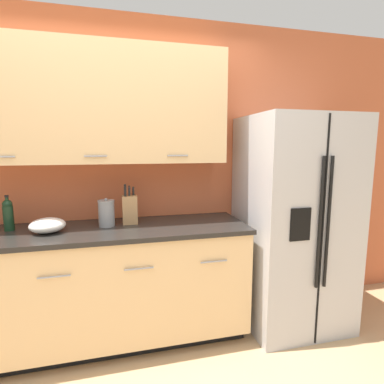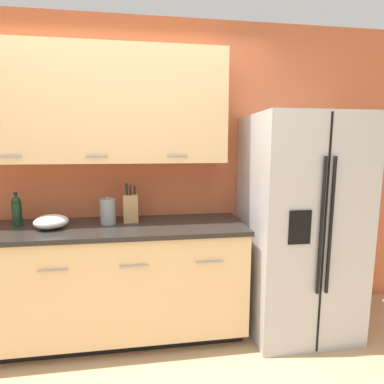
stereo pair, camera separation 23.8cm
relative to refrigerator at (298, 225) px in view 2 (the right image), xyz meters
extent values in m
cube|color=#BC5B38|center=(-1.44, 0.41, 0.41)|extent=(10.00, 0.05, 2.60)
cube|color=#E0B77F|center=(-1.60, 0.23, 0.96)|extent=(2.01, 0.32, 0.88)
cylinder|color=#99999E|center=(-2.20, 0.05, 0.57)|extent=(0.16, 0.01, 0.01)
cylinder|color=#99999E|center=(-1.60, 0.05, 0.57)|extent=(0.16, 0.01, 0.01)
cylinder|color=#99999E|center=(-1.00, 0.05, 0.57)|extent=(0.16, 0.01, 0.01)
cube|color=black|center=(-1.60, 0.11, -0.85)|extent=(2.19, 0.54, 0.09)
cube|color=#E0B77F|center=(-1.60, 0.07, -0.40)|extent=(2.23, 0.62, 0.80)
cube|color=black|center=(-1.60, 0.05, 0.02)|extent=(2.25, 0.64, 0.03)
cylinder|color=#99999E|center=(-1.87, -0.26, -0.18)|extent=(0.20, 0.01, 0.01)
cylinder|color=#99999E|center=(-1.33, -0.26, -0.18)|extent=(0.20, 0.01, 0.01)
cylinder|color=#99999E|center=(-0.80, -0.26, -0.18)|extent=(0.20, 0.01, 0.01)
cube|color=#B2B2B5|center=(0.00, 0.00, 0.00)|extent=(0.84, 0.75, 1.78)
cube|color=black|center=(0.00, -0.38, 0.00)|extent=(0.01, 0.01, 1.75)
cylinder|color=black|center=(-0.03, -0.39, 0.09)|extent=(0.02, 0.02, 0.98)
cylinder|color=black|center=(0.04, -0.39, 0.09)|extent=(0.02, 0.02, 0.98)
cube|color=black|center=(-0.19, -0.38, 0.09)|extent=(0.16, 0.01, 0.24)
cube|color=#A87A4C|center=(-1.37, 0.16, 0.15)|extent=(0.11, 0.10, 0.22)
cylinder|color=black|center=(-1.40, 0.17, 0.31)|extent=(0.02, 0.04, 0.09)
cylinder|color=black|center=(-1.40, 0.14, 0.30)|extent=(0.02, 0.03, 0.08)
cylinder|color=black|center=(-1.37, 0.17, 0.30)|extent=(0.01, 0.03, 0.08)
cylinder|color=black|center=(-1.37, 0.14, 0.30)|extent=(0.02, 0.03, 0.07)
cylinder|color=black|center=(-1.33, 0.17, 0.29)|extent=(0.02, 0.03, 0.07)
cylinder|color=black|center=(-2.23, 0.17, 0.13)|extent=(0.07, 0.07, 0.18)
sphere|color=black|center=(-2.23, 0.17, 0.23)|extent=(0.07, 0.07, 0.07)
cylinder|color=black|center=(-2.23, 0.17, 0.25)|extent=(0.02, 0.02, 0.06)
cylinder|color=black|center=(-2.23, 0.17, 0.29)|extent=(0.03, 0.03, 0.02)
cylinder|color=gray|center=(-1.54, 0.12, 0.13)|extent=(0.12, 0.12, 0.19)
cylinder|color=gray|center=(-1.54, 0.12, 0.23)|extent=(0.12, 0.12, 0.01)
sphere|color=gray|center=(-1.54, 0.12, 0.24)|extent=(0.02, 0.02, 0.02)
ellipsoid|color=white|center=(-1.95, 0.05, 0.09)|extent=(0.24, 0.24, 0.10)
camera|label=1|loc=(-1.45, -2.22, 0.64)|focal=28.00mm
camera|label=2|loc=(-1.21, -2.27, 0.64)|focal=28.00mm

